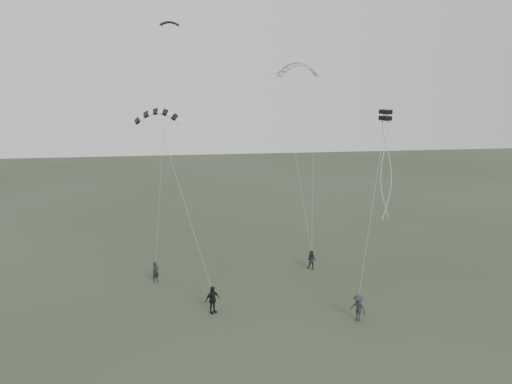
{
  "coord_description": "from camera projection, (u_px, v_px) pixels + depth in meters",
  "views": [
    {
      "loc": [
        -3.81,
        -31.19,
        15.53
      ],
      "look_at": [
        1.12,
        5.15,
        7.01
      ],
      "focal_mm": 35.0,
      "sensor_mm": 36.0,
      "label": 1
    }
  ],
  "objects": [
    {
      "name": "kite_dark_small",
      "position": [
        169.0,
        22.0,
        39.24
      ],
      "size": [
        1.57,
        0.76,
        0.62
      ],
      "primitive_type": null,
      "rotation": [
        0.32,
        0.0,
        0.11
      ],
      "color": "black",
      "rests_on": "flyer_left"
    },
    {
      "name": "flyer_right",
      "position": [
        312.0,
        260.0,
        40.98
      ],
      "size": [
        0.98,
        0.92,
        1.6
      ],
      "primitive_type": "imported",
      "rotation": [
        0.0,
        0.0,
        -0.55
      ],
      "color": "#24252A",
      "rests_on": "ground"
    },
    {
      "name": "flyer_left",
      "position": [
        156.0,
        272.0,
        38.48
      ],
      "size": [
        0.7,
        0.68,
        1.62
      ],
      "primitive_type": "imported",
      "rotation": [
        0.0,
        0.0,
        0.7
      ],
      "color": "black",
      "rests_on": "ground"
    },
    {
      "name": "kite_box",
      "position": [
        386.0,
        115.0,
        35.1
      ],
      "size": [
        0.95,
        0.96,
        0.76
      ],
      "primitive_type": null,
      "rotation": [
        0.05,
        0.0,
        0.52
      ],
      "color": "black",
      "rests_on": "flyer_far"
    },
    {
      "name": "flyer_far",
      "position": [
        358.0,
        308.0,
        32.3
      ],
      "size": [
        1.24,
        1.34,
        1.81
      ],
      "primitive_type": "imported",
      "rotation": [
        0.0,
        0.0,
        -0.93
      ],
      "color": "#28292D",
      "rests_on": "ground"
    },
    {
      "name": "ground",
      "position": [
        250.0,
        309.0,
        34.12
      ],
      "size": [
        140.0,
        140.0,
        0.0
      ],
      "primitive_type": "plane",
      "color": "#2E3D27",
      "rests_on": "ground"
    },
    {
      "name": "kite_pale_large",
      "position": [
        299.0,
        65.0,
        45.4
      ],
      "size": [
        4.05,
        1.79,
        1.74
      ],
      "primitive_type": null,
      "rotation": [
        0.18,
        0.0,
        0.17
      ],
      "color": "#A8ABAD",
      "rests_on": "flyer_right"
    },
    {
      "name": "kite_striped",
      "position": [
        158.0,
        111.0,
        34.18
      ],
      "size": [
        3.22,
        1.31,
        1.43
      ],
      "primitive_type": null,
      "rotation": [
        0.35,
        0.0,
        -0.04
      ],
      "color": "black",
      "rests_on": "flyer_center"
    },
    {
      "name": "flyer_center",
      "position": [
        212.0,
        300.0,
        33.37
      ],
      "size": [
        1.18,
        1.01,
        1.9
      ],
      "primitive_type": "imported",
      "rotation": [
        0.0,
        0.0,
        0.59
      ],
      "color": "black",
      "rests_on": "ground"
    }
  ]
}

